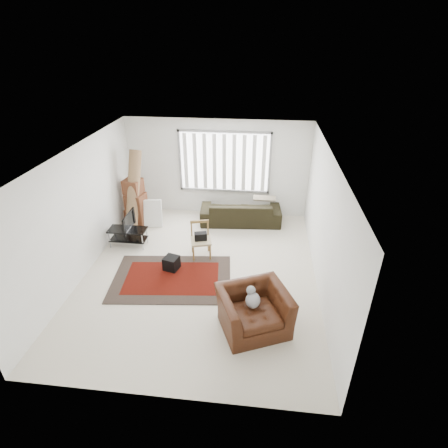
# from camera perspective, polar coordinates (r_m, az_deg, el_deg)

# --- Properties ---
(room) EXTENTS (6.00, 6.02, 2.71)m
(room) POSITION_cam_1_polar(r_m,az_deg,el_deg) (7.33, -3.38, 5.48)
(room) COLOR beige
(room) RESTS_ON ground
(persian_rug) EXTENTS (2.66, 1.92, 0.02)m
(persian_rug) POSITION_cam_1_polar(r_m,az_deg,el_deg) (7.69, -8.49, -8.72)
(persian_rug) COLOR black
(persian_rug) RESTS_ON ground
(tv_stand) EXTENTS (0.92, 0.41, 0.46)m
(tv_stand) POSITION_cam_1_polar(r_m,az_deg,el_deg) (8.86, -15.40, -1.52)
(tv_stand) COLOR black
(tv_stand) RESTS_ON ground
(tv) EXTENTS (0.10, 0.74, 0.43)m
(tv) POSITION_cam_1_polar(r_m,az_deg,el_deg) (8.70, -15.69, 0.42)
(tv) COLOR black
(tv) RESTS_ON tv_stand
(subwoofer) EXTENTS (0.37, 0.37, 0.30)m
(subwoofer) POSITION_cam_1_polar(r_m,az_deg,el_deg) (7.87, -8.57, -6.31)
(subwoofer) COLOR black
(subwoofer) RESTS_ON persian_rug
(moving_boxes) EXTENTS (0.61, 0.57, 1.30)m
(moving_boxes) POSITION_cam_1_polar(r_m,az_deg,el_deg) (9.68, -14.19, 3.18)
(moving_boxes) COLOR #58301B
(moving_boxes) RESTS_ON ground
(white_flatpack) EXTENTS (0.62, 0.29, 0.76)m
(white_flatpack) POSITION_cam_1_polar(r_m,az_deg,el_deg) (9.58, -11.87, 1.69)
(white_flatpack) COLOR silver
(white_flatpack) RESTS_ON ground
(rolled_rug) EXTENTS (0.51, 1.00, 2.08)m
(rolled_rug) POSITION_cam_1_polar(r_m,az_deg,el_deg) (9.42, -14.56, 5.31)
(rolled_rug) COLOR brown
(rolled_rug) RESTS_ON ground
(sofa) EXTENTS (2.25, 1.11, 0.84)m
(sofa) POSITION_cam_1_polar(r_m,az_deg,el_deg) (9.57, 2.75, 2.53)
(sofa) COLOR black
(sofa) RESTS_ON ground
(side_chair) EXTENTS (0.56, 0.56, 0.85)m
(side_chair) POSITION_cam_1_polar(r_m,az_deg,el_deg) (8.10, -3.83, -2.38)
(side_chair) COLOR tan
(side_chair) RESTS_ON ground
(armchair) EXTENTS (1.48, 1.41, 0.87)m
(armchair) POSITION_cam_1_polar(r_m,az_deg,el_deg) (6.29, 4.87, -13.48)
(armchair) COLOR #3D1B0C
(armchair) RESTS_ON ground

